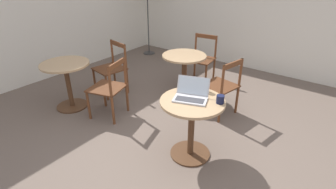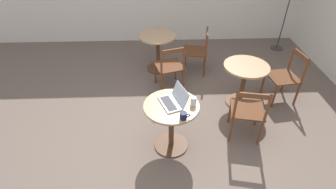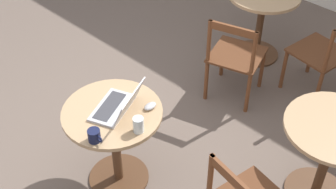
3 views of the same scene
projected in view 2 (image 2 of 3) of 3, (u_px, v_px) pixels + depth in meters
ground_plane at (165, 133)px, 3.84m from camera, size 16.00×16.00×0.00m
cafe_table_near at (171, 117)px, 3.35m from camera, size 0.70×0.70×0.72m
cafe_table_mid at (244, 77)px, 4.12m from camera, size 0.70×0.70×0.72m
cafe_table_far at (158, 45)px, 5.02m from camera, size 0.70×0.70×0.72m
chair_mid_front at (248, 111)px, 3.56m from camera, size 0.53×0.53×0.85m
chair_mid_right at (285, 77)px, 4.26m from camera, size 0.50×0.50×0.85m
chair_far_front at (170, 67)px, 4.52m from camera, size 0.55×0.55×0.85m
chair_far_right at (197, 51)px, 4.99m from camera, size 0.51×0.51×0.85m
laptop at (173, 100)px, 3.23m from camera, size 0.38×0.43×0.21m
mouse at (184, 94)px, 3.39m from camera, size 0.06×0.10×0.03m
mug at (183, 116)px, 3.00m from camera, size 0.12×0.08×0.09m
drinking_glass at (193, 101)px, 3.20m from camera, size 0.07×0.07×0.11m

